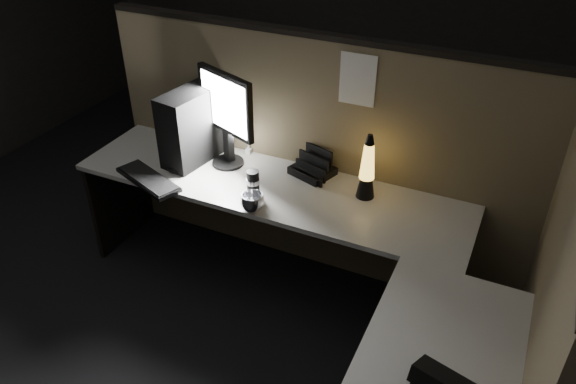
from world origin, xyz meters
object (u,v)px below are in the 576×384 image
at_px(pc_tower, 193,126).
at_px(keyboard, 148,180).
at_px(monitor, 226,110).
at_px(lava_lamp, 367,172).

relative_size(pc_tower, keyboard, 0.97).
height_order(pc_tower, monitor, monitor).
bearing_deg(monitor, keyboard, -107.82).
bearing_deg(keyboard, pc_tower, 93.97).
distance_m(pc_tower, lava_lamp, 1.07).
height_order(pc_tower, lava_lamp, pc_tower).
distance_m(monitor, keyboard, 0.60).
xyz_separation_m(keyboard, lava_lamp, (1.17, 0.38, 0.15)).
height_order(monitor, lava_lamp, monitor).
xyz_separation_m(pc_tower, lava_lamp, (1.07, 0.04, -0.06)).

